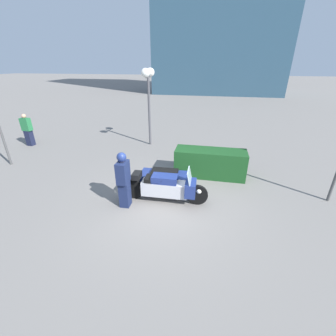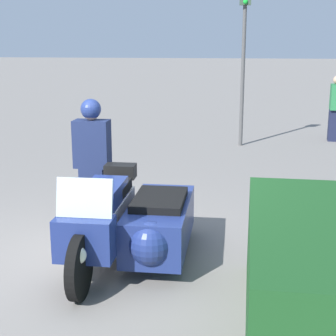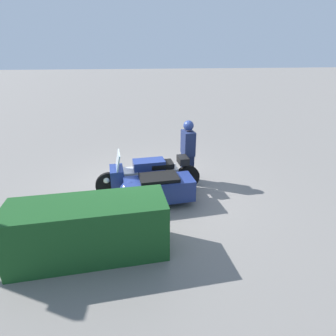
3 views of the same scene
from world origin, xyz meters
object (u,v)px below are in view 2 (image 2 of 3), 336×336
Objects in this scene: officer_rider at (93,159)px; hedge_bush_curbside at (301,278)px; traffic_light_far at (244,45)px; pedestrian_bystander at (335,108)px; police_motorcycle at (133,222)px.

officer_rider is 3.56m from hedge_bush_curbside.
traffic_light_far is 2.23× the size of pedestrian_bystander.
officer_rider is 0.66× the size of hedge_bush_curbside.
pedestrian_bystander is at bearing 155.51° from police_motorcycle.
pedestrian_bystander is (-9.42, 1.69, 0.31)m from hedge_bush_curbside.
traffic_light_far reaches higher than pedestrian_bystander.
pedestrian_bystander is (-8.13, 3.44, 0.37)m from police_motorcycle.
pedestrian_bystander is (-6.99, 4.26, -0.09)m from officer_rider.
hedge_bush_curbside is 9.58m from pedestrian_bystander.
traffic_light_far is at bearing 160.91° from officer_rider.
officer_rider is 8.18m from pedestrian_bystander.
hedge_bush_curbside is at bearing -96.56° from pedestrian_bystander.
officer_rider is (-1.14, -0.82, 0.45)m from police_motorcycle.
police_motorcycle is 8.84m from pedestrian_bystander.
pedestrian_bystander is at bearing 109.94° from traffic_light_far.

